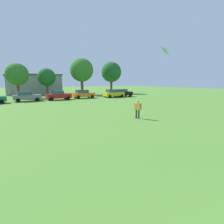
{
  "coord_description": "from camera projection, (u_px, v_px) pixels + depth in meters",
  "views": [
    {
      "loc": [
        -2.97,
        1.31,
        3.38
      ],
      "look_at": [
        2.75,
        10.72,
        1.49
      ],
      "focal_mm": 28.99,
      "sensor_mm": 36.0,
      "label": 1
    }
  ],
  "objects": [
    {
      "name": "house_right",
      "position": [
        25.0,
        85.0,
        46.47
      ],
      "size": [
        9.53,
        7.12,
        4.95
      ],
      "color": "#9999A3",
      "rests_on": "ground"
    },
    {
      "name": "house_left",
      "position": [
        37.0,
        84.0,
        47.84
      ],
      "size": [
        11.78,
        8.81,
        5.13
      ],
      "color": "#9999A3",
      "rests_on": "ground"
    },
    {
      "name": "adult_bystander",
      "position": [
        138.0,
        108.0,
        16.39
      ],
      "size": [
        0.51,
        0.75,
        1.7
      ],
      "rotation": [
        0.0,
        0.0,
        5.13
      ],
      "color": "#3F3833",
      "rests_on": "ground"
    },
    {
      "name": "parked_car_black_6",
      "position": [
        122.0,
        93.0,
        39.55
      ],
      "size": [
        4.3,
        2.02,
        1.68
      ],
      "color": "black",
      "rests_on": "ground"
    },
    {
      "name": "kite",
      "position": [
        165.0,
        51.0,
        19.25
      ],
      "size": [
        1.31,
        0.91,
        1.12
      ],
      "color": "#8CD859"
    },
    {
      "name": "parked_car_gray_2",
      "position": [
        27.0,
        96.0,
        30.46
      ],
      "size": [
        4.3,
        2.02,
        1.68
      ],
      "color": "slate",
      "rests_on": "ground"
    },
    {
      "name": "tree_right",
      "position": [
        82.0,
        70.0,
        44.79
      ],
      "size": [
        5.77,
        5.77,
        8.98
      ],
      "color": "brown",
      "rests_on": "ground"
    },
    {
      "name": "parked_car_red_3",
      "position": [
        58.0,
        95.0,
        32.84
      ],
      "size": [
        4.3,
        2.02,
        1.68
      ],
      "color": "red",
      "rests_on": "ground"
    },
    {
      "name": "parked_car_orange_4",
      "position": [
        83.0,
        94.0,
        36.03
      ],
      "size": [
        4.3,
        2.02,
        1.68
      ],
      "color": "orange",
      "rests_on": "ground"
    },
    {
      "name": "tree_center_left",
      "position": [
        17.0,
        74.0,
        36.5
      ],
      "size": [
        4.48,
        4.48,
        6.98
      ],
      "color": "brown",
      "rests_on": "ground"
    },
    {
      "name": "parked_car_yellow_5",
      "position": [
        113.0,
        93.0,
        37.86
      ],
      "size": [
        4.3,
        2.02,
        1.68
      ],
      "color": "yellow",
      "rests_on": "ground"
    },
    {
      "name": "tree_far_right",
      "position": [
        111.0,
        72.0,
        50.08
      ],
      "size": [
        5.53,
        5.53,
        8.61
      ],
      "color": "brown",
      "rests_on": "ground"
    },
    {
      "name": "ground_plane",
      "position": [
        27.0,
        105.0,
        26.27
      ],
      "size": [
        160.0,
        160.0,
        0.0
      ],
      "primitive_type": "plane",
      "color": "#568C33"
    },
    {
      "name": "tree_center_right",
      "position": [
        47.0,
        77.0,
        41.39
      ],
      "size": [
        4.03,
        4.03,
        6.28
      ],
      "color": "brown",
      "rests_on": "ground"
    }
  ]
}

